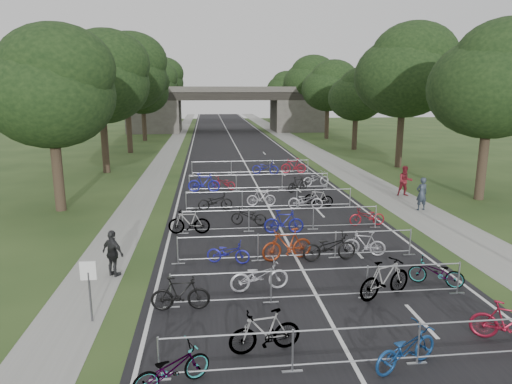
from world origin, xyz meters
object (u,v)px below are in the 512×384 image
(pedestrian_b, at_px, (405,181))
(pedestrian_c, at_px, (113,254))
(pedestrian_a, at_px, (422,194))
(bike_0, at_px, (172,369))
(bike_2, at_px, (406,349))
(overpass_bridge, at_px, (227,109))
(bike_1, at_px, (265,331))
(park_sign, at_px, (89,280))

(pedestrian_b, xyz_separation_m, pedestrian_c, (-15.65, -11.01, -0.10))
(pedestrian_c, bearing_deg, pedestrian_a, -116.09)
(bike_0, distance_m, bike_2, 5.47)
(overpass_bridge, distance_m, pedestrian_c, 59.16)
(bike_1, distance_m, bike_2, 3.40)
(bike_0, relative_size, pedestrian_a, 1.00)
(bike_1, xyz_separation_m, pedestrian_b, (10.91, 16.38, 0.38))
(pedestrian_a, bearing_deg, bike_1, 42.31)
(bike_2, relative_size, pedestrian_b, 1.02)
(park_sign, xyz_separation_m, bike_1, (4.73, -2.08, -0.71))
(overpass_bridge, height_order, park_sign, overpass_bridge)
(bike_2, relative_size, pedestrian_a, 1.06)
(bike_0, height_order, pedestrian_c, pedestrian_c)
(overpass_bridge, height_order, pedestrian_a, overpass_bridge)
(park_sign, bearing_deg, overpass_bridge, 83.74)
(park_sign, relative_size, bike_1, 0.98)
(bike_1, bearing_deg, bike_0, -70.65)
(park_sign, relative_size, pedestrian_b, 0.96)
(park_sign, relative_size, pedestrian_c, 1.08)
(overpass_bridge, xyz_separation_m, bike_1, (-2.07, -64.08, -2.97))
(park_sign, xyz_separation_m, pedestrian_b, (15.65, 14.31, -0.32))
(bike_1, xyz_separation_m, pedestrian_c, (-4.73, 5.37, 0.28))
(pedestrian_b, relative_size, pedestrian_c, 1.12)
(overpass_bridge, height_order, pedestrian_c, overpass_bridge)
(park_sign, height_order, bike_0, park_sign)
(bike_0, distance_m, bike_1, 2.54)
(bike_1, height_order, pedestrian_b, pedestrian_b)
(bike_2, bearing_deg, bike_1, 47.71)
(bike_1, relative_size, pedestrian_b, 0.99)
(bike_0, height_order, bike_1, bike_1)
(overpass_bridge, distance_m, bike_1, 64.18)
(bike_1, bearing_deg, bike_2, 62.83)
(bike_0, xyz_separation_m, pedestrian_b, (13.15, 17.60, 0.46))
(pedestrian_b, bearing_deg, bike_0, -120.38)
(park_sign, height_order, pedestrian_c, park_sign)
(overpass_bridge, distance_m, park_sign, 62.41)
(bike_2, bearing_deg, bike_0, 67.43)
(bike_0, height_order, bike_2, bike_2)
(bike_1, bearing_deg, park_sign, -122.95)
(park_sign, bearing_deg, bike_2, -21.41)
(overpass_bridge, distance_m, pedestrian_a, 51.85)
(pedestrian_a, bearing_deg, park_sign, 26.73)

